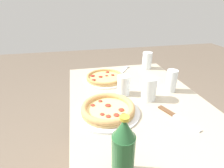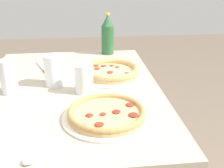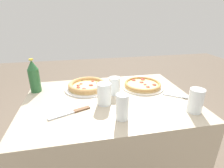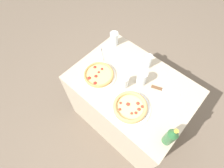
{
  "view_description": "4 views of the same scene",
  "coord_description": "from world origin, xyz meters",
  "px_view_note": "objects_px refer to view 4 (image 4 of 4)",
  "views": [
    {
      "loc": [
        -0.84,
        0.32,
        1.27
      ],
      "look_at": [
        0.04,
        0.13,
        0.83
      ],
      "focal_mm": 28.0,
      "sensor_mm": 36.0,
      "label": 1
    },
    {
      "loc": [
        1.09,
        0.06,
        1.23
      ],
      "look_at": [
        0.09,
        0.17,
        0.8
      ],
      "focal_mm": 45.0,
      "sensor_mm": 36.0,
      "label": 2
    },
    {
      "loc": [
        -0.18,
        -0.97,
        1.26
      ],
      "look_at": [
        0.05,
        0.14,
        0.79
      ],
      "focal_mm": 28.0,
      "sensor_mm": 36.0,
      "label": 3
    },
    {
      "loc": [
        -0.39,
        0.69,
        2.02
      ],
      "look_at": [
        0.1,
        0.15,
        0.84
      ],
      "focal_mm": 28.0,
      "sensor_mm": 36.0,
      "label": 4
    }
  ],
  "objects_px": {
    "beer_bottle": "(171,136)",
    "glass_red_wine": "(142,78)",
    "glass_water": "(148,62)",
    "spoon": "(100,52)",
    "pizza_pepperoni": "(130,107)",
    "glass_lemonade": "(114,39)",
    "pizza_margherita": "(99,75)",
    "glass_iced_tea": "(124,82)",
    "knife": "(164,90)"
  },
  "relations": [
    {
      "from": "glass_water",
      "to": "spoon",
      "type": "bearing_deg",
      "value": 21.15
    },
    {
      "from": "spoon",
      "to": "beer_bottle",
      "type": "bearing_deg",
      "value": 163.23
    },
    {
      "from": "glass_lemonade",
      "to": "glass_red_wine",
      "type": "height_order",
      "value": "glass_lemonade"
    },
    {
      "from": "knife",
      "to": "spoon",
      "type": "bearing_deg",
      "value": 4.76
    },
    {
      "from": "glass_water",
      "to": "pizza_pepperoni",
      "type": "bearing_deg",
      "value": 109.3
    },
    {
      "from": "glass_lemonade",
      "to": "glass_red_wine",
      "type": "relative_size",
      "value": 1.03
    },
    {
      "from": "pizza_margherita",
      "to": "spoon",
      "type": "distance_m",
      "value": 0.27
    },
    {
      "from": "knife",
      "to": "glass_iced_tea",
      "type": "bearing_deg",
      "value": 33.95
    },
    {
      "from": "pizza_margherita",
      "to": "glass_red_wine",
      "type": "distance_m",
      "value": 0.37
    },
    {
      "from": "glass_lemonade",
      "to": "knife",
      "type": "relative_size",
      "value": 0.6
    },
    {
      "from": "beer_bottle",
      "to": "glass_iced_tea",
      "type": "bearing_deg",
      "value": -15.75
    },
    {
      "from": "pizza_pepperoni",
      "to": "glass_iced_tea",
      "type": "relative_size",
      "value": 2.77
    },
    {
      "from": "pizza_pepperoni",
      "to": "beer_bottle",
      "type": "distance_m",
      "value": 0.36
    },
    {
      "from": "glass_water",
      "to": "spoon",
      "type": "distance_m",
      "value": 0.46
    },
    {
      "from": "spoon",
      "to": "glass_water",
      "type": "bearing_deg",
      "value": -158.85
    },
    {
      "from": "glass_lemonade",
      "to": "glass_water",
      "type": "bearing_deg",
      "value": 178.56
    },
    {
      "from": "pizza_pepperoni",
      "to": "glass_water",
      "type": "relative_size",
      "value": 2.35
    },
    {
      "from": "glass_iced_tea",
      "to": "knife",
      "type": "relative_size",
      "value": 0.52
    },
    {
      "from": "glass_lemonade",
      "to": "knife",
      "type": "bearing_deg",
      "value": 169.87
    },
    {
      "from": "glass_water",
      "to": "knife",
      "type": "relative_size",
      "value": 0.61
    },
    {
      "from": "glass_iced_tea",
      "to": "beer_bottle",
      "type": "relative_size",
      "value": 0.5
    },
    {
      "from": "beer_bottle",
      "to": "glass_water",
      "type": "bearing_deg",
      "value": -41.6
    },
    {
      "from": "pizza_margherita",
      "to": "glass_lemonade",
      "type": "bearing_deg",
      "value": -67.23
    },
    {
      "from": "glass_red_wine",
      "to": "knife",
      "type": "height_order",
      "value": "glass_red_wine"
    },
    {
      "from": "knife",
      "to": "pizza_margherita",
      "type": "bearing_deg",
      "value": 27.33
    },
    {
      "from": "glass_lemonade",
      "to": "glass_iced_tea",
      "type": "distance_m",
      "value": 0.49
    },
    {
      "from": "pizza_pepperoni",
      "to": "beer_bottle",
      "type": "relative_size",
      "value": 1.4
    },
    {
      "from": "knife",
      "to": "spoon",
      "type": "distance_m",
      "value": 0.68
    },
    {
      "from": "glass_water",
      "to": "glass_red_wine",
      "type": "relative_size",
      "value": 1.05
    },
    {
      "from": "beer_bottle",
      "to": "glass_red_wine",
      "type": "bearing_deg",
      "value": -31.86
    },
    {
      "from": "glass_iced_tea",
      "to": "beer_bottle",
      "type": "distance_m",
      "value": 0.54
    },
    {
      "from": "knife",
      "to": "spoon",
      "type": "relative_size",
      "value": 1.57
    },
    {
      "from": "glass_lemonade",
      "to": "spoon",
      "type": "height_order",
      "value": "glass_lemonade"
    },
    {
      "from": "glass_lemonade",
      "to": "glass_red_wine",
      "type": "distance_m",
      "value": 0.5
    },
    {
      "from": "glass_iced_tea",
      "to": "spoon",
      "type": "bearing_deg",
      "value": -18.07
    },
    {
      "from": "glass_red_wine",
      "to": "spoon",
      "type": "bearing_deg",
      "value": -1.04
    },
    {
      "from": "pizza_margherita",
      "to": "spoon",
      "type": "xyz_separation_m",
      "value": [
        0.18,
        -0.2,
        -0.01
      ]
    },
    {
      "from": "glass_lemonade",
      "to": "spoon",
      "type": "bearing_deg",
      "value": 83.7
    },
    {
      "from": "pizza_pepperoni",
      "to": "glass_lemonade",
      "type": "distance_m",
      "value": 0.7
    },
    {
      "from": "glass_lemonade",
      "to": "knife",
      "type": "height_order",
      "value": "glass_lemonade"
    },
    {
      "from": "glass_lemonade",
      "to": "glass_water",
      "type": "xyz_separation_m",
      "value": [
        -0.41,
        0.01,
        -0.0
      ]
    },
    {
      "from": "glass_water",
      "to": "beer_bottle",
      "type": "relative_size",
      "value": 0.59
    },
    {
      "from": "pizza_pepperoni",
      "to": "glass_lemonade",
      "type": "height_order",
      "value": "glass_lemonade"
    },
    {
      "from": "pizza_pepperoni",
      "to": "pizza_margherita",
      "type": "xyz_separation_m",
      "value": [
        0.39,
        -0.05,
        -0.0
      ]
    },
    {
      "from": "knife",
      "to": "spoon",
      "type": "height_order",
      "value": "spoon"
    },
    {
      "from": "pizza_margherita",
      "to": "beer_bottle",
      "type": "height_order",
      "value": "beer_bottle"
    },
    {
      "from": "glass_lemonade",
      "to": "glass_water",
      "type": "distance_m",
      "value": 0.41
    },
    {
      "from": "beer_bottle",
      "to": "spoon",
      "type": "xyz_separation_m",
      "value": [
        0.92,
        -0.28,
        -0.1
      ]
    },
    {
      "from": "glass_iced_tea",
      "to": "spoon",
      "type": "distance_m",
      "value": 0.42
    },
    {
      "from": "glass_lemonade",
      "to": "glass_iced_tea",
      "type": "height_order",
      "value": "glass_lemonade"
    }
  ]
}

